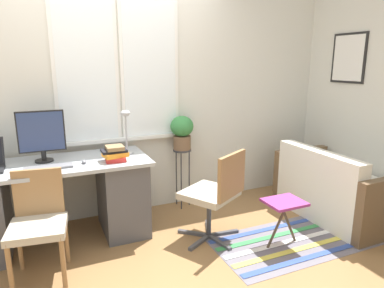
{
  "coord_description": "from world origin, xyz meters",
  "views": [
    {
      "loc": [
        -0.6,
        -2.79,
        1.62
      ],
      "look_at": [
        0.71,
        0.18,
        0.84
      ],
      "focal_mm": 32.0,
      "sensor_mm": 36.0,
      "label": 1
    }
  ],
  "objects_px": {
    "folding_stool": "(284,206)",
    "book_stack": "(115,154)",
    "desk_lamp": "(126,125)",
    "couch_loveseat": "(335,191)",
    "potted_plant": "(182,131)",
    "plant_stand": "(182,159)",
    "mouse": "(84,162)",
    "desk_chair_wooden": "(38,221)",
    "office_chair_swivel": "(215,193)",
    "monitor": "(42,135)",
    "keyboard": "(49,167)"
  },
  "relations": [
    {
      "from": "desk_chair_wooden",
      "to": "folding_stool",
      "type": "bearing_deg",
      "value": -3.68
    },
    {
      "from": "book_stack",
      "to": "desk_chair_wooden",
      "type": "height_order",
      "value": "book_stack"
    },
    {
      "from": "monitor",
      "to": "folding_stool",
      "type": "xyz_separation_m",
      "value": [
        1.91,
        -0.98,
        -0.62
      ]
    },
    {
      "from": "book_stack",
      "to": "office_chair_swivel",
      "type": "xyz_separation_m",
      "value": [
        0.81,
        -0.41,
        -0.36
      ]
    },
    {
      "from": "keyboard",
      "to": "mouse",
      "type": "height_order",
      "value": "mouse"
    },
    {
      "from": "monitor",
      "to": "desk_lamp",
      "type": "bearing_deg",
      "value": -2.56
    },
    {
      "from": "keyboard",
      "to": "mouse",
      "type": "bearing_deg",
      "value": 5.61
    },
    {
      "from": "plant_stand",
      "to": "office_chair_swivel",
      "type": "bearing_deg",
      "value": -90.94
    },
    {
      "from": "mouse",
      "to": "office_chair_swivel",
      "type": "xyz_separation_m",
      "value": [
        1.08,
        -0.44,
        -0.31
      ]
    },
    {
      "from": "plant_stand",
      "to": "book_stack",
      "type": "bearing_deg",
      "value": -152.85
    },
    {
      "from": "potted_plant",
      "to": "folding_stool",
      "type": "bearing_deg",
      "value": -66.74
    },
    {
      "from": "desk_lamp",
      "to": "plant_stand",
      "type": "relative_size",
      "value": 0.63
    },
    {
      "from": "desk_lamp",
      "to": "plant_stand",
      "type": "xyz_separation_m",
      "value": [
        0.67,
        0.22,
        -0.47
      ]
    },
    {
      "from": "desk_chair_wooden",
      "to": "plant_stand",
      "type": "xyz_separation_m",
      "value": [
        1.49,
        0.76,
        0.11
      ]
    },
    {
      "from": "couch_loveseat",
      "to": "desk_lamp",
      "type": "bearing_deg",
      "value": 71.84
    },
    {
      "from": "folding_stool",
      "to": "monitor",
      "type": "bearing_deg",
      "value": 152.8
    },
    {
      "from": "office_chair_swivel",
      "to": "folding_stool",
      "type": "distance_m",
      "value": 0.62
    },
    {
      "from": "desk_lamp",
      "to": "book_stack",
      "type": "distance_m",
      "value": 0.33
    },
    {
      "from": "office_chair_swivel",
      "to": "plant_stand",
      "type": "bearing_deg",
      "value": -121.32
    },
    {
      "from": "desk_lamp",
      "to": "couch_loveseat",
      "type": "height_order",
      "value": "desk_lamp"
    },
    {
      "from": "mouse",
      "to": "plant_stand",
      "type": "height_order",
      "value": "mouse"
    },
    {
      "from": "office_chair_swivel",
      "to": "plant_stand",
      "type": "xyz_separation_m",
      "value": [
        0.01,
        0.83,
        0.1
      ]
    },
    {
      "from": "plant_stand",
      "to": "keyboard",
      "type": "bearing_deg",
      "value": -163.0
    },
    {
      "from": "desk_chair_wooden",
      "to": "monitor",
      "type": "bearing_deg",
      "value": 89.62
    },
    {
      "from": "plant_stand",
      "to": "potted_plant",
      "type": "xyz_separation_m",
      "value": [
        -0.0,
        -0.0,
        0.33
      ]
    },
    {
      "from": "book_stack",
      "to": "office_chair_swivel",
      "type": "height_order",
      "value": "book_stack"
    },
    {
      "from": "book_stack",
      "to": "potted_plant",
      "type": "bearing_deg",
      "value": 27.15
    },
    {
      "from": "potted_plant",
      "to": "mouse",
      "type": "bearing_deg",
      "value": -160.16
    },
    {
      "from": "desk_chair_wooden",
      "to": "office_chair_swivel",
      "type": "xyz_separation_m",
      "value": [
        1.48,
        -0.07,
        0.01
      ]
    },
    {
      "from": "desk_chair_wooden",
      "to": "couch_loveseat",
      "type": "distance_m",
      "value": 2.9
    },
    {
      "from": "desk_lamp",
      "to": "couch_loveseat",
      "type": "xyz_separation_m",
      "value": [
        2.06,
        -0.68,
        -0.76
      ]
    },
    {
      "from": "desk_lamp",
      "to": "office_chair_swivel",
      "type": "relative_size",
      "value": 0.49
    },
    {
      "from": "monitor",
      "to": "book_stack",
      "type": "xyz_separation_m",
      "value": [
        0.59,
        -0.24,
        -0.18
      ]
    },
    {
      "from": "folding_stool",
      "to": "book_stack",
      "type": "bearing_deg",
      "value": 150.73
    },
    {
      "from": "monitor",
      "to": "potted_plant",
      "type": "bearing_deg",
      "value": 7.38
    },
    {
      "from": "keyboard",
      "to": "mouse",
      "type": "distance_m",
      "value": 0.29
    },
    {
      "from": "monitor",
      "to": "book_stack",
      "type": "height_order",
      "value": "monitor"
    },
    {
      "from": "desk_lamp",
      "to": "couch_loveseat",
      "type": "bearing_deg",
      "value": -18.16
    },
    {
      "from": "mouse",
      "to": "office_chair_swivel",
      "type": "height_order",
      "value": "office_chair_swivel"
    },
    {
      "from": "mouse",
      "to": "folding_stool",
      "type": "bearing_deg",
      "value": -25.81
    },
    {
      "from": "book_stack",
      "to": "couch_loveseat",
      "type": "relative_size",
      "value": 0.18
    },
    {
      "from": "desk_chair_wooden",
      "to": "office_chair_swivel",
      "type": "distance_m",
      "value": 1.48
    },
    {
      "from": "office_chair_swivel",
      "to": "folding_stool",
      "type": "height_order",
      "value": "office_chair_swivel"
    },
    {
      "from": "desk_lamp",
      "to": "desk_chair_wooden",
      "type": "relative_size",
      "value": 0.52
    },
    {
      "from": "office_chair_swivel",
      "to": "book_stack",
      "type": "bearing_deg",
      "value": -57.12
    },
    {
      "from": "desk_lamp",
      "to": "office_chair_swivel",
      "type": "distance_m",
      "value": 1.06
    },
    {
      "from": "plant_stand",
      "to": "desk_chair_wooden",
      "type": "bearing_deg",
      "value": -152.9
    },
    {
      "from": "keyboard",
      "to": "couch_loveseat",
      "type": "xyz_separation_m",
      "value": [
        2.78,
        -0.47,
        -0.49
      ]
    },
    {
      "from": "mouse",
      "to": "couch_loveseat",
      "type": "bearing_deg",
      "value": -11.32
    },
    {
      "from": "plant_stand",
      "to": "folding_stool",
      "type": "bearing_deg",
      "value": -66.74
    }
  ]
}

